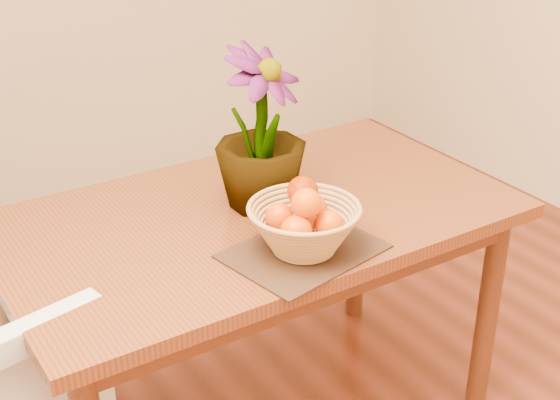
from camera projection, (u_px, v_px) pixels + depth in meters
table at (256, 238)px, 2.17m from camera, size 1.40×0.80×0.75m
placemat at (304, 251)px, 1.93m from camera, size 0.41×0.34×0.01m
wicker_basket at (304, 230)px, 1.90m from camera, size 0.28×0.28×0.11m
orange_pile at (304, 210)px, 1.88m from camera, size 0.17×0.17×0.14m
potted_plant at (261, 130)px, 2.06m from camera, size 0.34×0.34×0.44m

